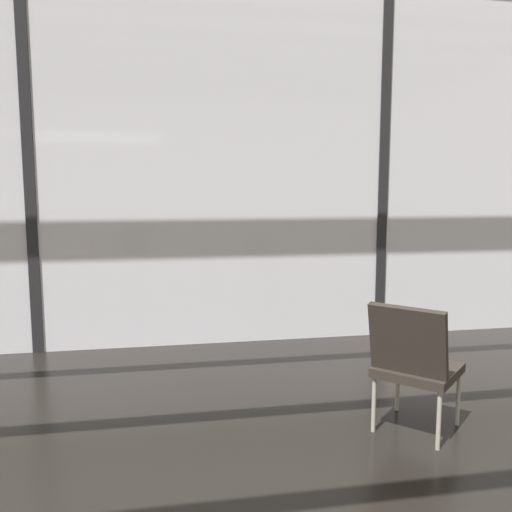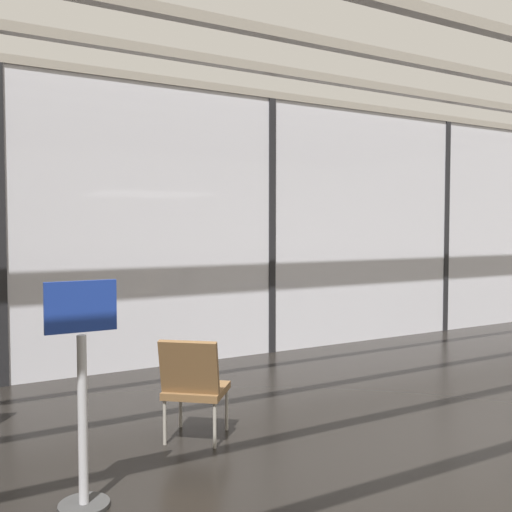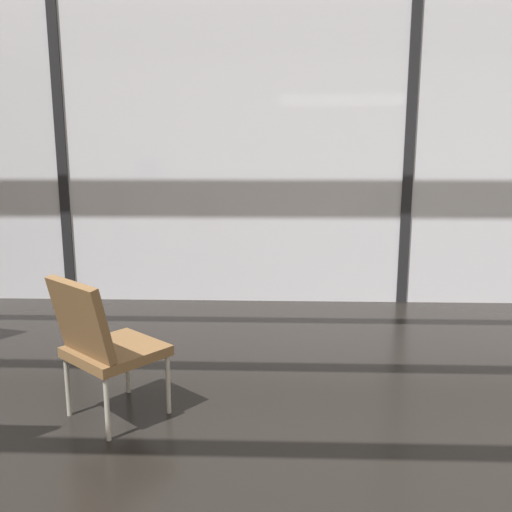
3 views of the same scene
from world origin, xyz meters
TOP-DOWN VIEW (x-y plane):
  - glass_curtain_wall at (0.00, 5.20)m, footprint 14.00×0.08m
  - window_mullion_0 at (-3.50, 5.20)m, footprint 0.10×0.12m
  - window_mullion_1 at (0.00, 5.20)m, footprint 0.10×0.12m
  - parked_airplane at (-1.68, 11.51)m, footprint 14.06×4.57m
  - lounge_chair_2 at (-2.32, 2.60)m, footprint 0.71×0.71m

SIDE VIEW (x-z plane):
  - lounge_chair_2 at x=-2.32m, z-range 0.06..0.93m
  - glass_curtain_wall at x=0.00m, z-range 0.00..3.57m
  - window_mullion_0 at x=-3.50m, z-range 0.00..3.57m
  - window_mullion_1 at x=0.00m, z-range 0.00..3.57m
  - parked_airplane at x=-1.68m, z-range 0.00..4.57m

